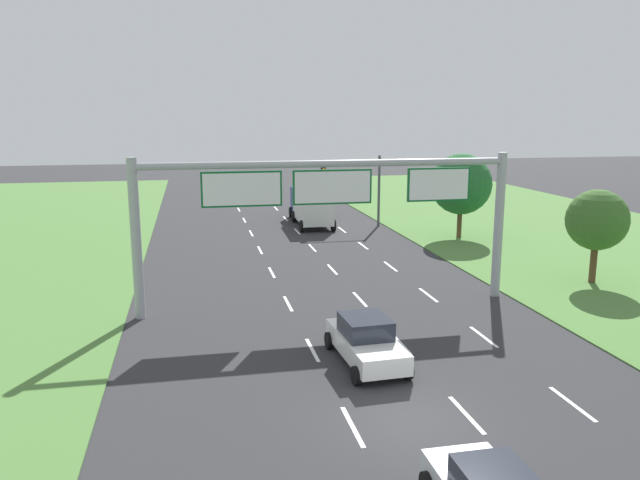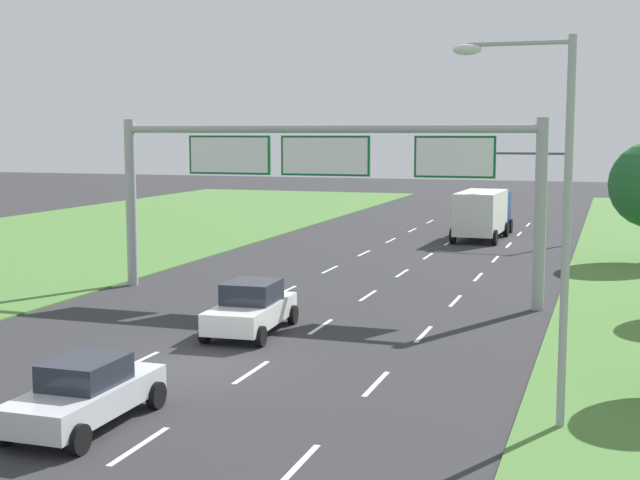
{
  "view_description": "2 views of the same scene",
  "coord_description": "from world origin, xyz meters",
  "px_view_note": "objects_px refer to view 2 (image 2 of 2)",
  "views": [
    {
      "loc": [
        -5.99,
        -15.88,
        8.77
      ],
      "look_at": [
        -0.66,
        9.85,
        3.44
      ],
      "focal_mm": 35.0,
      "sensor_mm": 36.0,
      "label": 1
    },
    {
      "loc": [
        10.92,
        -21.74,
        6.47
      ],
      "look_at": [
        0.01,
        11.2,
        2.26
      ],
      "focal_mm": 50.0,
      "sensor_mm": 36.0,
      "label": 2
    }
  ],
  "objects_px": {
    "car_near_red": "(85,393)",
    "car_lead_silver": "(251,308)",
    "box_truck": "(483,212)",
    "traffic_light_mast": "(535,178)",
    "sign_gantry": "(323,171)",
    "street_lamp": "(549,198)"
  },
  "relations": [
    {
      "from": "box_truck",
      "to": "traffic_light_mast",
      "type": "distance_m",
      "value": 4.34
    },
    {
      "from": "box_truck",
      "to": "street_lamp",
      "type": "height_order",
      "value": "street_lamp"
    },
    {
      "from": "car_near_red",
      "to": "box_truck",
      "type": "bearing_deg",
      "value": 84.94
    },
    {
      "from": "car_lead_silver",
      "to": "traffic_light_mast",
      "type": "height_order",
      "value": "traffic_light_mast"
    },
    {
      "from": "car_lead_silver",
      "to": "sign_gantry",
      "type": "xyz_separation_m",
      "value": [
        0.2,
        6.8,
        4.15
      ]
    },
    {
      "from": "sign_gantry",
      "to": "traffic_light_mast",
      "type": "height_order",
      "value": "sign_gantry"
    },
    {
      "from": "box_truck",
      "to": "street_lamp",
      "type": "relative_size",
      "value": 0.95
    },
    {
      "from": "box_truck",
      "to": "car_lead_silver",
      "type": "bearing_deg",
      "value": -95.36
    },
    {
      "from": "car_near_red",
      "to": "street_lamp",
      "type": "xyz_separation_m",
      "value": [
        9.62,
        3.11,
        4.33
      ]
    },
    {
      "from": "box_truck",
      "to": "street_lamp",
      "type": "xyz_separation_m",
      "value": [
        6.24,
        -35.06,
        3.46
      ]
    },
    {
      "from": "car_near_red",
      "to": "sign_gantry",
      "type": "distance_m",
      "value": 17.0
    },
    {
      "from": "traffic_light_mast",
      "to": "car_lead_silver",
      "type": "bearing_deg",
      "value": -104.02
    },
    {
      "from": "box_truck",
      "to": "traffic_light_mast",
      "type": "bearing_deg",
      "value": -29.49
    },
    {
      "from": "car_lead_silver",
      "to": "traffic_light_mast",
      "type": "bearing_deg",
      "value": 72.94
    },
    {
      "from": "car_near_red",
      "to": "box_truck",
      "type": "distance_m",
      "value": 38.33
    },
    {
      "from": "box_truck",
      "to": "traffic_light_mast",
      "type": "relative_size",
      "value": 1.45
    },
    {
      "from": "car_near_red",
      "to": "car_lead_silver",
      "type": "height_order",
      "value": "car_lead_silver"
    },
    {
      "from": "car_near_red",
      "to": "car_lead_silver",
      "type": "relative_size",
      "value": 0.95
    },
    {
      "from": "box_truck",
      "to": "sign_gantry",
      "type": "bearing_deg",
      "value": -96.99
    },
    {
      "from": "sign_gantry",
      "to": "street_lamp",
      "type": "xyz_separation_m",
      "value": [
        9.5,
        -13.36,
        0.1
      ]
    },
    {
      "from": "sign_gantry",
      "to": "car_near_red",
      "type": "bearing_deg",
      "value": -90.4
    },
    {
      "from": "sign_gantry",
      "to": "street_lamp",
      "type": "height_order",
      "value": "street_lamp"
    }
  ]
}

